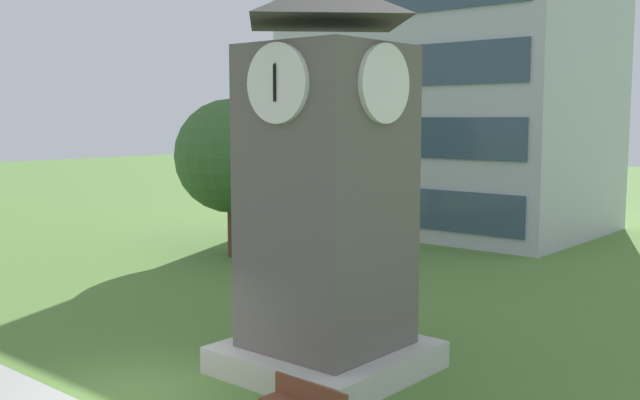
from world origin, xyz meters
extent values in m
plane|color=#567F38|center=(0.00, 0.00, 0.00)|extent=(160.00, 160.00, 0.00)
cube|color=#B7BCC6|center=(-7.41, 24.77, 8.00)|extent=(14.93, 10.44, 16.00)
cube|color=#384C60|center=(-7.41, 19.50, 1.60)|extent=(13.73, 0.10, 1.80)
cube|color=#384C60|center=(-7.41, 19.50, 4.80)|extent=(13.73, 0.10, 1.80)
cube|color=#384C60|center=(-7.41, 19.50, 8.00)|extent=(13.73, 0.10, 1.80)
cube|color=#605B56|center=(2.10, 3.76, 3.62)|extent=(2.97, 2.97, 7.24)
cube|color=beige|center=(2.10, 3.76, 0.30)|extent=(4.00, 4.00, 0.60)
pyramid|color=#4D4945|center=(2.10, 3.76, 8.17)|extent=(3.26, 3.26, 0.93)
cylinder|color=white|center=(2.10, 2.22, 6.37)|extent=(1.63, 0.12, 1.63)
cylinder|color=white|center=(3.64, 3.76, 6.37)|extent=(0.12, 1.63, 1.63)
cube|color=black|center=(2.10, 2.15, 6.52)|extent=(0.07, 0.08, 0.49)
cube|color=black|center=(2.10, 2.14, 6.37)|extent=(0.06, 0.03, 0.73)
cube|color=brown|center=(3.92, 1.14, 0.68)|extent=(1.80, 0.12, 0.40)
cylinder|color=#513823|center=(-9.63, 11.69, 1.27)|extent=(0.37, 0.37, 2.53)
sphere|color=#375F2E|center=(-9.63, 11.69, 4.14)|extent=(4.60, 4.60, 4.60)
camera|label=1|loc=(12.49, -8.56, 5.68)|focal=41.30mm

